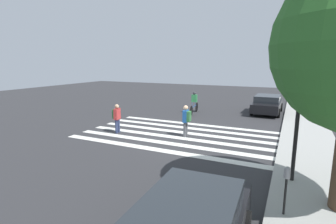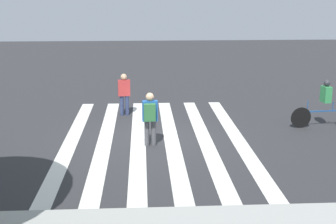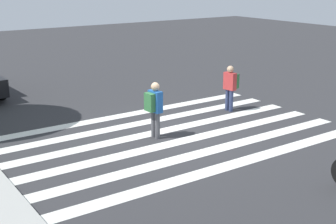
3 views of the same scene
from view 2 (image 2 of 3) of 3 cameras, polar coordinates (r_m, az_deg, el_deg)
ground_plane at (r=14.84m, az=-1.61°, el=-3.46°), size 60.00×60.00×0.00m
crosswalk_stripes at (r=14.84m, az=-1.61°, el=-3.44°), size 5.74×10.00×0.01m
pedestrian_child_with_backpack at (r=17.68m, az=-5.35°, el=2.58°), size 0.46×0.40×1.59m
pedestrian_adult_yellow_jacket at (r=14.03m, az=-2.21°, el=-0.41°), size 0.47×0.40×1.65m
cyclist_near_curb at (r=16.96m, az=18.62°, el=1.14°), size 2.41×0.42×1.66m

